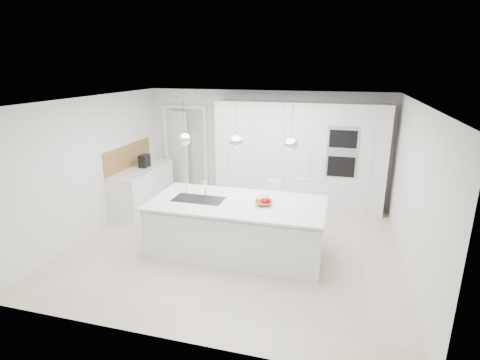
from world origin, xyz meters
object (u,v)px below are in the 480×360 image
(island_base, at_px, (236,230))
(fruit_bowl, at_px, (264,203))
(espresso_machine, at_px, (144,161))
(bar_stool_right, at_px, (303,209))
(bar_stool_left, at_px, (273,208))

(island_base, xyz_separation_m, fruit_bowl, (0.45, 0.02, 0.50))
(espresso_machine, height_order, bar_stool_right, espresso_machine)
(island_base, height_order, fruit_bowl, fruit_bowl)
(fruit_bowl, relative_size, espresso_machine, 1.02)
(espresso_machine, bearing_deg, bar_stool_right, -10.20)
(island_base, bearing_deg, espresso_machine, 147.43)
(island_base, distance_m, bar_stool_right, 1.38)
(island_base, relative_size, espresso_machine, 10.22)
(espresso_machine, height_order, bar_stool_left, espresso_machine)
(fruit_bowl, height_order, bar_stool_right, bar_stool_right)
(bar_stool_left, bearing_deg, espresso_machine, -173.43)
(island_base, bearing_deg, fruit_bowl, 2.94)
(fruit_bowl, bearing_deg, bar_stool_right, 60.19)
(fruit_bowl, xyz_separation_m, espresso_machine, (-2.98, 1.59, 0.10))
(espresso_machine, relative_size, bar_stool_right, 0.26)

